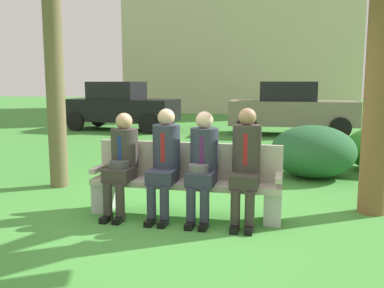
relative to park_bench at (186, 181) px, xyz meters
name	(u,v)px	position (x,y,z in m)	size (l,w,h in m)	color
ground_plane	(180,218)	(-0.04, -0.16, -0.44)	(80.00, 80.00, 0.00)	#418C37
park_bench	(186,181)	(0.00, 0.00, 0.00)	(2.35, 0.44, 0.90)	#B7AD9E
seated_man_leftmost	(122,158)	(-0.79, -0.14, 0.27)	(0.34, 0.72, 1.27)	#38332D
seated_man_centerleft	(165,157)	(-0.24, -0.13, 0.31)	(0.34, 0.72, 1.33)	#2D3342
seated_man_centerright	(203,160)	(0.24, -0.13, 0.29)	(0.34, 0.72, 1.31)	#2D3342
seated_man_rightmost	(246,160)	(0.75, -0.12, 0.32)	(0.34, 0.72, 1.35)	#38332D
shrub_near_bench	(313,151)	(1.67, 2.55, 0.02)	(1.47, 1.34, 0.92)	#265D33
shrub_mid_lawn	(382,149)	(2.97, 3.38, -0.02)	(1.34, 1.23, 0.84)	#2D7926
parked_car_near	(120,106)	(-4.51, 8.79, 0.40)	(4.02, 1.98, 1.68)	black
parked_car_far	(291,108)	(1.31, 8.67, 0.40)	(3.96, 1.84, 1.68)	slate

